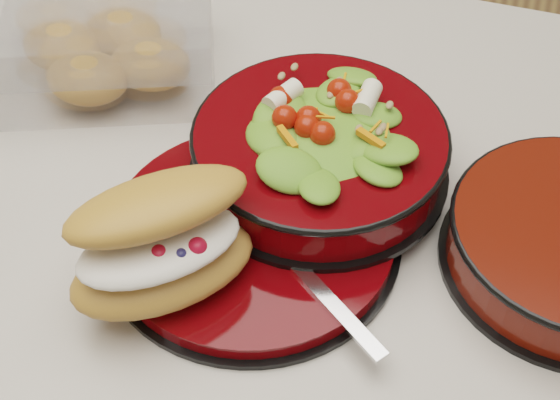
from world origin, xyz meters
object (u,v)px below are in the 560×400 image
(pastry_box, at_px, (104,44))
(croissant, at_px, (163,243))
(fork, at_px, (307,277))
(salad_bowl, at_px, (320,142))
(dinner_plate, at_px, (253,233))

(pastry_box, bearing_deg, croissant, -76.07)
(croissant, distance_m, fork, 0.13)
(salad_bowl, xyz_separation_m, croissant, (-0.09, -0.16, 0.01))
(croissant, xyz_separation_m, pastry_box, (-0.18, 0.25, -0.02))
(dinner_plate, xyz_separation_m, salad_bowl, (0.04, 0.09, 0.05))
(salad_bowl, bearing_deg, fork, -78.22)
(salad_bowl, xyz_separation_m, fork, (0.03, -0.13, -0.04))
(croissant, bearing_deg, dinner_plate, 14.38)
(salad_bowl, bearing_deg, pastry_box, 161.65)
(croissant, bearing_deg, salad_bowl, 19.27)
(fork, bearing_deg, pastry_box, 89.86)
(salad_bowl, distance_m, croissant, 0.18)
(croissant, distance_m, pastry_box, 0.31)
(fork, bearing_deg, salad_bowl, 47.73)
(dinner_plate, bearing_deg, croissant, -122.70)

